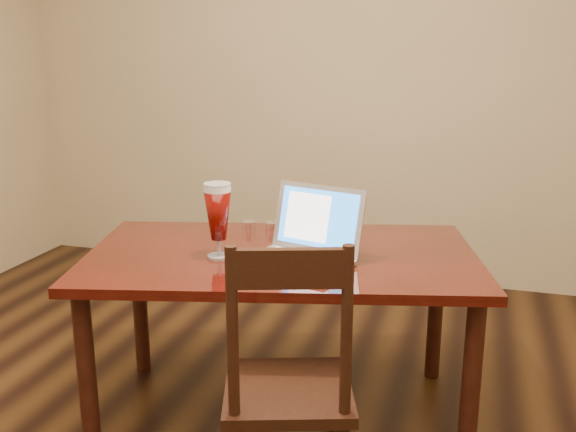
% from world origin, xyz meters
% --- Properties ---
extents(dining_table, '(1.62, 1.15, 0.97)m').
position_xyz_m(dining_table, '(0.01, 0.78, 0.62)').
color(dining_table, '#470D09').
rests_on(dining_table, ground).
extents(dining_chair, '(0.49, 0.48, 0.93)m').
position_xyz_m(dining_chair, '(0.20, 0.26, 0.44)').
color(dining_chair, black).
rests_on(dining_chair, ground).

